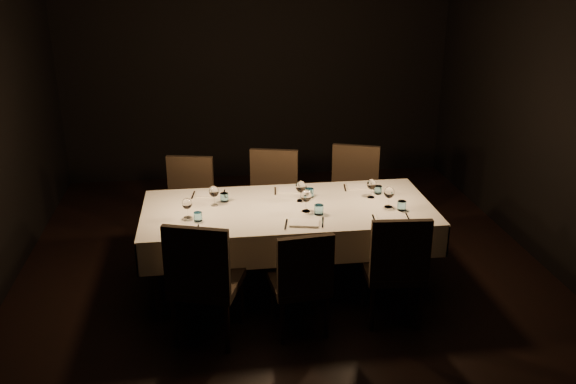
{
  "coord_description": "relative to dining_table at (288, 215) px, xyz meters",
  "views": [
    {
      "loc": [
        -0.65,
        -4.86,
        2.8
      ],
      "look_at": [
        0.0,
        0.0,
        0.9
      ],
      "focal_mm": 38.0,
      "sensor_mm": 36.0,
      "label": 1
    }
  ],
  "objects": [
    {
      "name": "place_setting_near_center",
      "position": [
        0.14,
        -0.22,
        0.15
      ],
      "size": [
        0.37,
        0.42,
        0.2
      ],
      "rotation": [
        0.0,
        0.0,
        -0.21
      ],
      "color": "white",
      "rests_on": "dining_table"
    },
    {
      "name": "place_setting_near_right",
      "position": [
        0.87,
        -0.22,
        0.15
      ],
      "size": [
        0.35,
        0.41,
        0.19
      ],
      "rotation": [
        0.0,
        0.0,
        -0.12
      ],
      "color": "white",
      "rests_on": "dining_table"
    },
    {
      "name": "place_setting_far_left",
      "position": [
        -0.63,
        0.22,
        0.15
      ],
      "size": [
        0.34,
        0.4,
        0.18
      ],
      "rotation": [
        0.0,
        0.0,
        -0.13
      ],
      "color": "white",
      "rests_on": "dining_table"
    },
    {
      "name": "place_setting_near_left",
      "position": [
        -0.86,
        -0.22,
        0.14
      ],
      "size": [
        0.31,
        0.4,
        0.17
      ],
      "rotation": [
        0.0,
        0.0,
        -0.02
      ],
      "color": "white",
      "rests_on": "dining_table"
    },
    {
      "name": "chair_far_center",
      "position": [
        -0.05,
        0.79,
        -0.14
      ],
      "size": [
        0.59,
        0.59,
        1.0
      ],
      "rotation": [
        0.0,
        0.0,
        -0.25
      ],
      "color": "black",
      "rests_on": "ground"
    },
    {
      "name": "dining_table",
      "position": [
        0.0,
        0.0,
        0.0
      ],
      "size": [
        2.52,
        1.12,
        0.76
      ],
      "color": "black",
      "rests_on": "ground"
    },
    {
      "name": "chair_far_left",
      "position": [
        -0.88,
        0.83,
        -0.16
      ],
      "size": [
        0.55,
        0.55,
        0.96
      ],
      "rotation": [
        0.0,
        0.0,
        -0.21
      ],
      "color": "black",
      "rests_on": "ground"
    },
    {
      "name": "place_setting_far_right",
      "position": [
        0.78,
        0.22,
        0.14
      ],
      "size": [
        0.32,
        0.4,
        0.17
      ],
      "rotation": [
        0.0,
        0.0,
        -0.14
      ],
      "color": "white",
      "rests_on": "dining_table"
    },
    {
      "name": "place_setting_far_center",
      "position": [
        0.14,
        0.22,
        0.15
      ],
      "size": [
        0.35,
        0.41,
        0.19
      ],
      "rotation": [
        0.0,
        0.0,
        -0.11
      ],
      "color": "white",
      "rests_on": "dining_table"
    },
    {
      "name": "chair_near_left",
      "position": [
        -0.75,
        -0.8,
        -0.13
      ],
      "size": [
        0.62,
        0.62,
        1.02
      ],
      "rotation": [
        0.0,
        0.0,
        2.83
      ],
      "color": "black",
      "rests_on": "ground"
    },
    {
      "name": "room",
      "position": [
        0.0,
        0.0,
        0.81
      ],
      "size": [
        5.01,
        6.01,
        3.01
      ],
      "color": "black",
      "rests_on": "ground"
    },
    {
      "name": "chair_far_right",
      "position": [
        0.79,
        0.82,
        -0.14
      ],
      "size": [
        0.62,
        0.62,
        1.01
      ],
      "rotation": [
        0.0,
        0.0,
        -0.35
      ],
      "color": "black",
      "rests_on": "ground"
    },
    {
      "name": "chair_near_right",
      "position": [
        0.76,
        -0.74,
        -0.16
      ],
      "size": [
        0.5,
        0.5,
        0.96
      ],
      "rotation": [
        0.0,
        0.0,
        3.06
      ],
      "color": "black",
      "rests_on": "ground"
    },
    {
      "name": "chair_near_center",
      "position": [
        -0.0,
        -0.8,
        -0.19
      ],
      "size": [
        0.47,
        0.47,
        0.9
      ],
      "rotation": [
        0.0,
        0.0,
        3.24
      ],
      "color": "black",
      "rests_on": "ground"
    }
  ]
}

